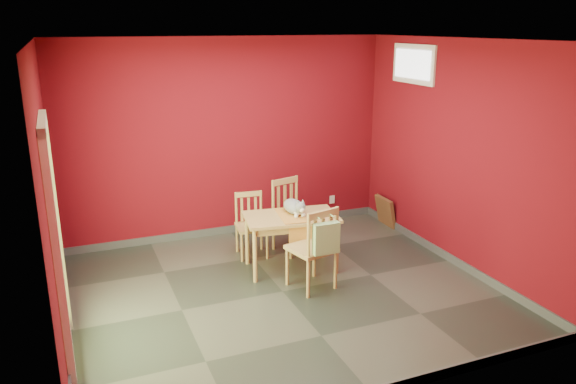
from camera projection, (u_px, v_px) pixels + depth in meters
name	position (u px, v px, depth m)	size (l,w,h in m)	color
ground	(283.00, 291.00, 6.22)	(4.50, 4.50, 0.00)	#2D342D
room_shell	(282.00, 287.00, 6.21)	(4.50, 4.50, 4.50)	#630A13
doorway	(55.00, 237.00, 4.74)	(0.06, 1.01, 2.13)	#B7D838
window	(413.00, 64.00, 7.24)	(0.05, 0.90, 0.50)	white
outlet_plate	(332.00, 200.00, 8.48)	(0.08, 0.01, 0.12)	silver
dining_table	(291.00, 222.00, 6.64)	(1.17, 0.79, 0.68)	#AA894F
table_runner	(294.00, 222.00, 6.54)	(0.36, 0.62, 0.30)	#B97A2F
chair_far_left	(251.00, 224.00, 7.12)	(0.42, 0.42, 0.81)	#AA894F
chair_far_right	(292.00, 215.00, 7.25)	(0.54, 0.54, 0.94)	#AA894F
chair_near	(314.00, 247.00, 6.17)	(0.54, 0.54, 0.96)	#AA894F
tote_bag	(326.00, 238.00, 5.93)	(0.29, 0.18, 0.41)	#83AD6E
cat	(294.00, 204.00, 6.68)	(0.24, 0.45, 0.23)	slate
picture_frame	(385.00, 211.00, 8.21)	(0.14, 0.43, 0.43)	brown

